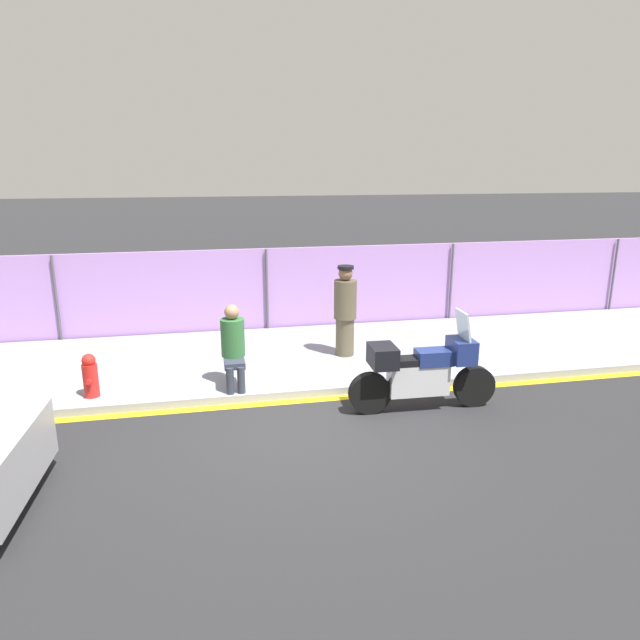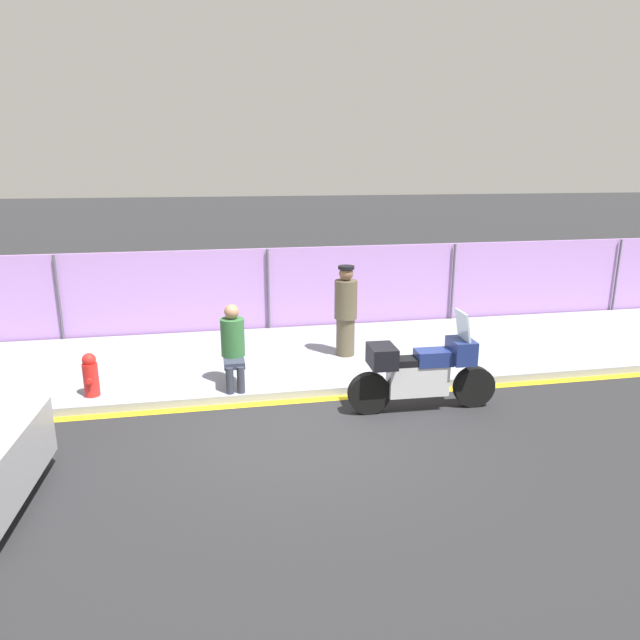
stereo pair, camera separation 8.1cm
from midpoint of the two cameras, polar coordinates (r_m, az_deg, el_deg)
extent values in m
plane|color=#262628|center=(7.93, -1.24, -10.70)|extent=(120.00, 120.00, 0.00)
cube|color=#8E93A3|center=(10.45, -3.84, -3.80)|extent=(30.45, 3.57, 0.13)
cube|color=gold|center=(8.74, -2.26, -8.12)|extent=(30.45, 0.18, 0.01)
cube|color=#AD7FC6|center=(12.02, -5.05, 2.88)|extent=(28.93, 0.08, 1.81)
cylinder|color=#4C4C51|center=(12.21, -24.49, 1.74)|extent=(0.05, 0.05, 1.81)
cylinder|color=#4C4C51|center=(11.92, -5.00, 2.77)|extent=(0.05, 0.05, 1.81)
cylinder|color=#4C4C51|center=(12.99, 13.31, 3.45)|extent=(0.05, 0.05, 1.81)
cylinder|color=#4C4C51|center=(15.13, 27.65, 3.75)|extent=(0.05, 0.05, 1.81)
cylinder|color=black|center=(8.78, 15.39, -6.45)|extent=(0.62, 0.16, 0.61)
cylinder|color=black|center=(8.27, 5.21, -7.32)|extent=(0.62, 0.16, 0.61)
cube|color=silver|center=(8.40, 10.00, -5.86)|extent=(0.88, 0.31, 0.46)
cube|color=navy|center=(8.36, 11.55, -3.68)|extent=(0.53, 0.32, 0.22)
cube|color=black|center=(8.27, 9.46, -4.08)|extent=(0.61, 0.30, 0.10)
cube|color=navy|center=(8.49, 14.20, -2.99)|extent=(0.34, 0.49, 0.34)
cube|color=silver|center=(8.38, 14.36, -0.52)|extent=(0.12, 0.42, 0.42)
cube|color=black|center=(8.11, 6.50, -3.61)|extent=(0.38, 0.52, 0.30)
cylinder|color=brown|center=(10.31, 2.78, -1.66)|extent=(0.33, 0.33, 0.69)
cylinder|color=brown|center=(10.13, 2.83, 2.06)|extent=(0.40, 0.40, 0.69)
sphere|color=brown|center=(10.04, 2.87, 4.67)|extent=(0.25, 0.25, 0.25)
cylinder|color=black|center=(10.02, 2.87, 5.27)|extent=(0.29, 0.29, 0.06)
cylinder|color=#2D3342|center=(8.72, -8.75, -6.00)|extent=(0.12, 0.12, 0.42)
cylinder|color=#2D3342|center=(8.72, -7.65, -5.94)|extent=(0.12, 0.12, 0.42)
cube|color=#2D3342|center=(8.84, -8.32, -4.23)|extent=(0.31, 0.42, 0.10)
cylinder|color=#2D6033|center=(8.93, -8.47, -1.71)|extent=(0.37, 0.37, 0.59)
sphere|color=#A37556|center=(8.82, -8.58, 0.83)|extent=(0.23, 0.23, 0.23)
cylinder|color=red|center=(9.17, -21.68, -5.56)|extent=(0.22, 0.22, 0.51)
sphere|color=red|center=(9.07, -21.87, -3.71)|extent=(0.20, 0.20, 0.20)
cylinder|color=red|center=(9.05, -21.83, -5.68)|extent=(0.08, 0.09, 0.08)
camera|label=1|loc=(0.04, -89.75, 0.07)|focal=32.00mm
camera|label=2|loc=(0.04, 90.25, -0.07)|focal=32.00mm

